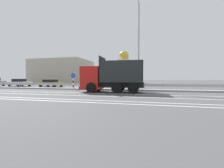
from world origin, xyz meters
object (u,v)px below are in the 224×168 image
median_road_sign (73,81)px  parked_car_3 (51,83)px  parked_car_2 (20,83)px  church_tower (124,67)px  street_lamp_1 (139,43)px  dump_truck (105,79)px

median_road_sign → parked_car_3: size_ratio=0.46×
parked_car_2 → church_tower: church_tower is taller
median_road_sign → street_lamp_1: street_lamp_1 is taller
church_tower → parked_car_2: bearing=-120.0°
parked_car_2 → median_road_sign: bearing=71.8°
street_lamp_1 → church_tower: (-6.96, 31.19, -0.46)m
church_tower → dump_truck: bearing=-83.9°
dump_truck → median_road_sign: (-5.10, 2.51, -0.19)m
street_lamp_1 → parked_car_3: size_ratio=2.12×
dump_truck → parked_car_3: dump_truck is taller
street_lamp_1 → parked_car_3: street_lamp_1 is taller
dump_truck → church_tower: church_tower is taller
dump_truck → church_tower: bearing=3.7°
parked_car_3 → church_tower: church_tower is taller
median_road_sign → parked_car_2: median_road_sign is taller
dump_truck → street_lamp_1: street_lamp_1 is taller
parked_car_3 → church_tower: bearing=166.1°
median_road_sign → street_lamp_1: bearing=-0.6°
median_road_sign → street_lamp_1: (8.49, -0.09, 4.44)m
median_road_sign → parked_car_3: median_road_sign is taller
parked_car_2 → church_tower: 30.63m
church_tower → median_road_sign: bearing=-92.8°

